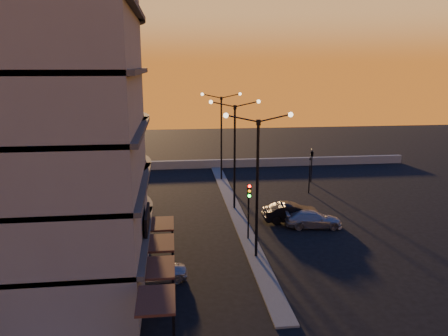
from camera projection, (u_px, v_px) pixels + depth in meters
ground at (256, 257)px, 28.63m from camera, size 120.00×120.00×0.00m
sidewalk_west at (101, 240)px, 31.26m from camera, size 5.00×40.00×0.12m
median at (234, 208)px, 38.28m from camera, size 1.20×36.00×0.12m
parapet at (232, 163)px, 53.87m from camera, size 44.00×0.50×1.00m
building at (12, 72)px, 24.30m from camera, size 14.35×17.08×25.00m
streetlamp_near at (257, 175)px, 27.34m from camera, size 4.32×0.32×9.51m
streetlamp_mid at (235, 146)px, 37.01m from camera, size 4.32×0.32×9.51m
streetlamp_far at (221, 130)px, 46.67m from camera, size 4.32×0.32×9.51m
traffic_light_main at (249, 202)px, 30.74m from camera, size 0.28×0.44×4.25m
signal_east_a at (310, 174)px, 42.64m from camera, size 0.13×0.16×3.60m
signal_east_b at (312, 154)px, 46.41m from camera, size 0.42×1.99×3.60m
car_hatchback at (154, 271)px, 25.35m from camera, size 4.04×1.97×1.33m
car_sedan at (291, 212)px, 35.09m from camera, size 4.58×1.60×1.51m
car_wagon at (313, 219)px, 33.88m from camera, size 4.58×2.31×1.28m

